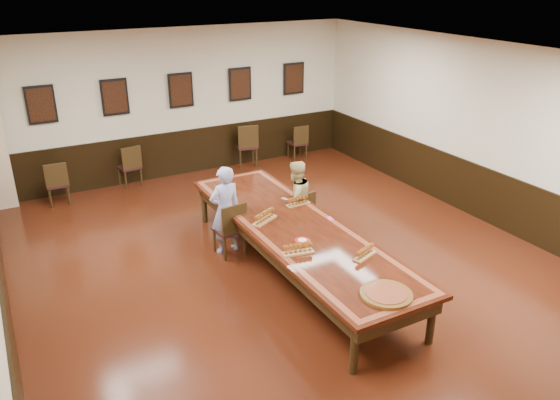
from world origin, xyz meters
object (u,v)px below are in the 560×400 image
spare_chair_d (297,142)px  carved_platter (386,294)px  chair_man (229,228)px  person_man (225,210)px  chair_woman (299,214)px  conference_table (296,235)px  spare_chair_b (129,165)px  spare_chair_a (57,182)px  spare_chair_c (247,144)px  person_woman (295,199)px

spare_chair_d → carved_platter: (-2.76, -6.77, 0.35)m
chair_man → person_man: person_man is taller
chair_woman → carved_platter: (-0.63, -3.10, 0.34)m
conference_table → chair_man: bearing=123.8°
spare_chair_b → spare_chair_d: 4.05m
spare_chair_a → conference_table: (2.80, -4.51, 0.17)m
spare_chair_c → person_woman: (-0.85, -3.74, 0.17)m
spare_chair_a → spare_chair_d: bearing=-177.3°
chair_woman → spare_chair_b: (-1.92, 3.84, 0.02)m
chair_woman → person_man: person_man is taller
chair_man → conference_table: 1.21m
spare_chair_c → carved_platter: spare_chair_c is taller
spare_chair_d → chair_man: bearing=49.1°
spare_chair_c → spare_chair_d: (1.29, -0.16, -0.08)m
person_man → person_woman: (1.29, -0.03, -0.06)m
spare_chair_c → spare_chair_b: bearing=12.8°
spare_chair_b → person_woman: bearing=108.3°
chair_woman → spare_chair_a: bearing=-55.9°
person_woman → carved_platter: person_woman is taller
spare_chair_a → spare_chair_d: size_ratio=1.04×
chair_man → carved_platter: size_ratio=1.48×
chair_man → person_man: 0.29m
spare_chair_a → spare_chair_b: 1.53m
spare_chair_d → person_man: person_man is taller
carved_platter → chair_woman: bearing=78.5°
spare_chair_d → person_man: bearing=48.3°
chair_man → spare_chair_c: size_ratio=0.92×
person_man → conference_table: 1.29m
spare_chair_c → conference_table: size_ratio=0.20×
spare_chair_d → person_woman: 4.18m
chair_woman → person_man: size_ratio=0.59×
spare_chair_d → conference_table: (-2.75, -4.65, 0.19)m
person_woman → spare_chair_b: bearing=-73.1°
chair_man → person_man: size_ratio=0.63×
person_woman → conference_table: 1.23m
spare_chair_d → carved_platter: spare_chair_d is taller
spare_chair_d → person_man: 4.95m
person_woman → carved_platter: (-0.62, -3.19, 0.09)m
spare_chair_b → spare_chair_c: (2.76, -0.01, 0.05)m
person_man → spare_chair_a: bearing=-63.8°
spare_chair_a → person_man: person_man is taller
spare_chair_a → person_man: size_ratio=0.60×
spare_chair_c → person_man: bearing=73.1°
person_man → carved_platter: size_ratio=2.37×
spare_chair_c → carved_platter: 7.09m
chair_woman → spare_chair_b: 4.30m
chair_woman → spare_chair_a: (-3.42, 3.54, 0.01)m
chair_man → spare_chair_b: size_ratio=1.03×
person_man → conference_table: person_man is taller
chair_man → spare_chair_d: (3.42, 3.65, -0.04)m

